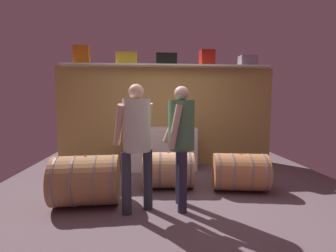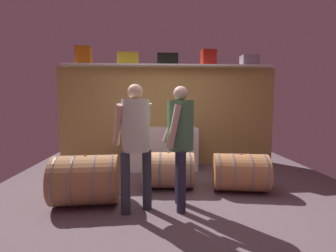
# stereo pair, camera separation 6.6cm
# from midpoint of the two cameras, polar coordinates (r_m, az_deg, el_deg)

# --- Properties ---
(ground_plane) EXTENTS (5.86, 7.34, 0.02)m
(ground_plane) POSITION_cam_midpoint_polar(r_m,az_deg,el_deg) (4.01, 0.88, -14.62)
(ground_plane) COLOR #604E55
(back_wall_panel) EXTENTS (4.66, 0.10, 2.11)m
(back_wall_panel) POSITION_cam_midpoint_polar(r_m,az_deg,el_deg) (5.31, -0.60, 2.18)
(back_wall_panel) COLOR tan
(back_wall_panel) RESTS_ON ground
(high_shelf_board) EXTENTS (4.29, 0.40, 0.03)m
(high_shelf_board) POSITION_cam_midpoint_polar(r_m,az_deg,el_deg) (5.21, -0.50, 13.93)
(high_shelf_board) COLOR white
(high_shelf_board) RESTS_ON back_wall_panel
(toolcase_orange) EXTENTS (0.31, 0.21, 0.36)m
(toolcase_orange) POSITION_cam_midpoint_polar(r_m,az_deg,el_deg) (5.41, -19.96, 15.36)
(toolcase_orange) COLOR orange
(toolcase_orange) RESTS_ON high_shelf_board
(toolcase_yellow) EXTENTS (0.44, 0.23, 0.25)m
(toolcase_yellow) POSITION_cam_midpoint_polar(r_m,az_deg,el_deg) (5.24, -10.06, 15.32)
(toolcase_yellow) COLOR yellow
(toolcase_yellow) RESTS_ON high_shelf_board
(toolcase_black) EXTENTS (0.43, 0.29, 0.23)m
(toolcase_black) POSITION_cam_midpoint_polar(r_m,az_deg,el_deg) (5.23, -0.78, 15.34)
(toolcase_black) COLOR black
(toolcase_black) RESTS_ON high_shelf_board
(toolcase_red) EXTENTS (0.31, 0.25, 0.32)m
(toolcase_red) POSITION_cam_midpoint_polar(r_m,az_deg,el_deg) (5.36, 8.78, 15.53)
(toolcase_red) COLOR red
(toolcase_red) RESTS_ON high_shelf_board
(toolcase_grey) EXTENTS (0.35, 0.25, 0.21)m
(toolcase_grey) POSITION_cam_midpoint_polar(r_m,az_deg,el_deg) (5.61, 17.85, 14.34)
(toolcase_grey) COLOR gray
(toolcase_grey) RESTS_ON high_shelf_board
(work_cabinet) EXTENTS (1.45, 0.57, 0.85)m
(work_cabinet) POSITION_cam_midpoint_polar(r_m,az_deg,el_deg) (5.04, -2.20, -5.23)
(work_cabinet) COLOR white
(work_cabinet) RESTS_ON ground
(wine_bottle_green) EXTENTS (0.07, 0.07, 0.28)m
(wine_bottle_green) POSITION_cam_midpoint_polar(r_m,az_deg,el_deg) (4.85, -8.29, 0.81)
(wine_bottle_green) COLOR #2A5232
(wine_bottle_green) RESTS_ON work_cabinet
(wine_bottle_clear) EXTENTS (0.07, 0.07, 0.30)m
(wine_bottle_clear) POSITION_cam_midpoint_polar(r_m,az_deg,el_deg) (5.15, -7.40, 1.25)
(wine_bottle_clear) COLOR silver
(wine_bottle_clear) RESTS_ON work_cabinet
(wine_glass) EXTENTS (0.08, 0.08, 0.13)m
(wine_glass) POSITION_cam_midpoint_polar(r_m,az_deg,el_deg) (5.03, 1.93, 0.70)
(wine_glass) COLOR white
(wine_glass) RESTS_ON work_cabinet
(red_funnel) EXTENTS (0.11, 0.11, 0.09)m
(red_funnel) POSITION_cam_midpoint_polar(r_m,az_deg,el_deg) (5.19, 0.66, 0.38)
(red_funnel) COLOR red
(red_funnel) RESTS_ON work_cabinet
(wine_barrel_near) EXTENTS (0.89, 0.71, 0.68)m
(wine_barrel_near) POSITION_cam_midpoint_polar(r_m,az_deg,el_deg) (3.52, -19.16, -11.94)
(wine_barrel_near) COLOR #9B6B42
(wine_barrel_near) RESTS_ON ground
(wine_barrel_far) EXTENTS (0.89, 0.69, 0.59)m
(wine_barrel_far) POSITION_cam_midpoint_polar(r_m,az_deg,el_deg) (4.01, 16.07, -10.32)
(wine_barrel_far) COLOR #B07244
(wine_barrel_far) RESTS_ON ground
(wine_barrel_flank) EXTENTS (0.84, 0.63, 0.59)m
(wine_barrel_flank) POSITION_cam_midpoint_polar(r_m,az_deg,el_deg) (3.97, -0.40, -10.27)
(wine_barrel_flank) COLOR tan
(wine_barrel_flank) RESTS_ON ground
(winemaker_pouring) EXTENTS (0.40, 0.47, 1.58)m
(winemaker_pouring) POSITION_cam_midpoint_polar(r_m,az_deg,el_deg) (3.11, 2.42, -1.94)
(winemaker_pouring) COLOR #29283C
(winemaker_pouring) RESTS_ON ground
(visitor_tasting) EXTENTS (0.52, 0.45, 1.60)m
(visitor_tasting) POSITION_cam_midpoint_polar(r_m,az_deg,el_deg) (3.02, -8.00, -2.00)
(visitor_tasting) COLOR #2E333E
(visitor_tasting) RESTS_ON ground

